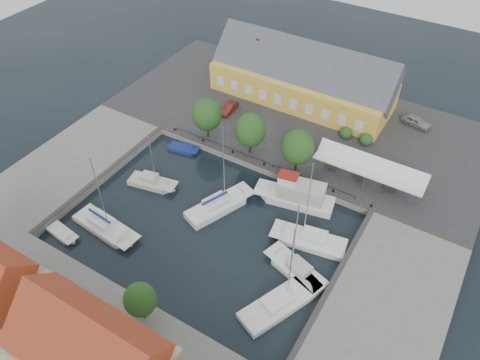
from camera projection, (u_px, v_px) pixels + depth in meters
The scene contains 21 objects.
ground at pixel (215, 217), 57.36m from camera, with size 140.00×140.00×0.00m, color black.
north_quay at pixel (298, 120), 71.43m from camera, with size 56.00×26.00×1.00m, color #2D2D30.
west_quay at pixel (73, 163), 64.13m from camera, with size 12.00×24.00×1.00m, color slate.
east_quay at pixel (384, 309), 47.41m from camera, with size 12.00×24.00×1.00m, color slate.
south_bank at pixel (91, 355), 43.86m from camera, with size 56.00×14.00×1.00m, color slate.
quay_edge_fittings at pixel (235, 188), 59.60m from camera, with size 56.00×24.72×0.40m.
warehouse at pixel (300, 77), 73.10m from camera, with size 28.56×14.00×9.55m.
tent_canopy at pixel (370, 167), 58.62m from camera, with size 14.00×4.00×2.83m.
quay_trees at pixel (250, 130), 62.32m from camera, with size 18.20×4.20×6.30m.
car_silver at pixel (416, 122), 69.07m from camera, with size 1.74×4.32×1.47m, color #A0A3A7.
car_red at pixel (229, 108), 71.75m from camera, with size 1.37×3.92×1.29m, color maroon.
center_sailboat at pixel (219, 207), 58.21m from camera, with size 5.94×9.53×12.72m.
trawler at pixel (297, 196), 58.61m from camera, with size 10.55×4.90×5.00m.
east_boat_a at pixel (310, 241), 54.28m from camera, with size 9.20×4.39×12.48m.
east_boat_b at pixel (297, 271), 51.19m from camera, with size 8.03×4.69×10.63m.
east_boat_c at pixel (279, 304), 48.14m from camera, with size 6.48×9.82×12.03m.
west_boat_b at pixel (152, 183), 61.44m from camera, with size 6.84×3.50×9.26m.
west_boat_d at pixel (105, 227), 55.81m from camera, with size 9.42×3.56×12.21m.
launch_sw at pixel (63, 234), 55.26m from camera, with size 4.56×2.17×0.98m.
launch_nw at pixel (183, 149), 66.93m from camera, with size 4.74×2.61×0.88m.
townhouses at pixel (74, 358), 38.10m from camera, with size 36.30×8.50×12.00m.
Camera 1 is at (22.83, -31.65, 42.40)m, focal length 35.00 mm.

